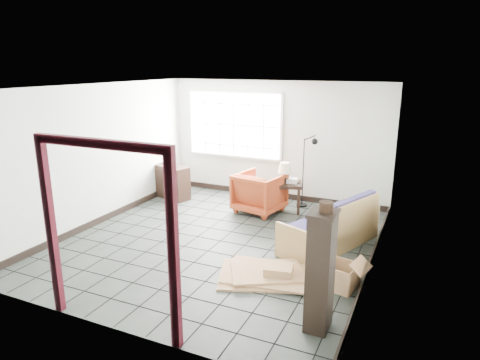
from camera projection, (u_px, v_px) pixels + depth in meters
The scene contains 15 objects.
ground at pixel (220, 241), 7.34m from camera, with size 5.50×5.50×0.00m, color black.
room_shell at pixel (220, 144), 6.92m from camera, with size 5.02×5.52×2.61m.
window_panel at pixel (234, 125), 9.69m from camera, with size 2.32×0.08×1.52m.
doorway_trim at pixel (105, 214), 4.60m from camera, with size 1.80×0.08×2.20m.
futon_sofa at pixel (333, 230), 7.03m from camera, with size 1.39×2.03×0.84m.
armchair at pixel (260, 190), 8.68m from camera, with size 0.88×0.82×0.90m, color #933F15.
side_table at pixel (288, 188), 8.73m from camera, with size 0.68×0.68×0.60m.
table_lamp at pixel (285, 169), 8.61m from camera, with size 0.29×0.29×0.43m.
projector at pixel (291, 181), 8.70m from camera, with size 0.27×0.22×0.09m.
floor_lamp at pixel (308, 169), 8.87m from camera, with size 0.44×0.27×1.55m.
console_shelf at pixel (170, 181), 9.64m from camera, with size 1.02×0.64×0.74m.
tall_shelf at pixel (321, 271), 4.75m from camera, with size 0.30×0.39×1.42m.
pot at pixel (326, 207), 4.54m from camera, with size 0.20×0.20×0.12m.
open_box at pixel (337, 275), 5.81m from camera, with size 0.89×0.56×0.46m.
cardboard_pile at pixel (269, 273), 6.11m from camera, with size 1.59×1.36×0.20m.
Camera 1 is at (3.12, -6.06, 2.95)m, focal length 32.00 mm.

